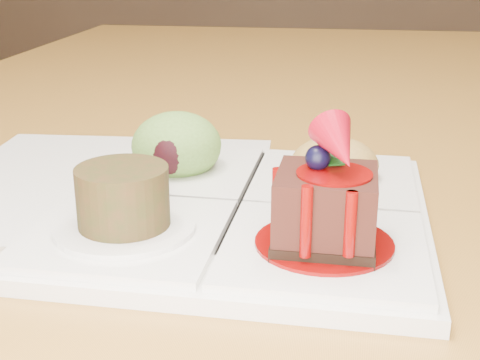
# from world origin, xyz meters

# --- Properties ---
(dining_table) EXTENTS (1.00, 1.80, 0.75)m
(dining_table) POSITION_xyz_m (0.00, 0.00, 0.68)
(dining_table) COLOR #A17029
(dining_table) RESTS_ON ground
(sampler_plate) EXTENTS (0.30, 0.30, 0.11)m
(sampler_plate) POSITION_xyz_m (0.05, -0.34, 0.77)
(sampler_plate) COLOR silver
(sampler_plate) RESTS_ON dining_table
(second_plate) EXTENTS (0.29, 0.29, 0.01)m
(second_plate) POSITION_xyz_m (-0.07, -0.30, 0.76)
(second_plate) COLOR silver
(second_plate) RESTS_ON dining_table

